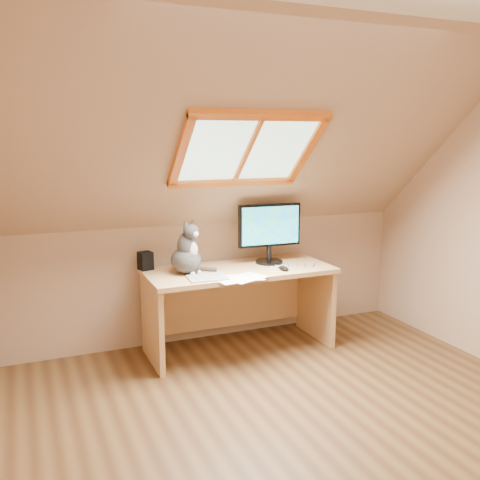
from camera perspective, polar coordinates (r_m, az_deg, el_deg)
name	(u,v)px	position (r m, az deg, el deg)	size (l,w,h in m)	color
ground	(317,436)	(3.34, 8.26, -19.96)	(3.50, 3.50, 0.00)	brown
room_shell	(334,192)	(2.81, 10.03, 5.09)	(3.52, 3.52, 2.41)	#A38261
desk	(236,292)	(4.38, -0.45, -5.58)	(1.49, 0.65, 0.68)	tan
monitor	(270,229)	(4.40, 3.17, 1.15)	(0.54, 0.23, 0.50)	black
cat	(187,254)	(4.11, -5.70, -1.48)	(0.32, 0.35, 0.42)	#494340
desk_speaker	(145,261)	(4.28, -10.06, -2.20)	(0.10, 0.10, 0.14)	black
graphics_tablet	(208,278)	(3.97, -3.46, -4.04)	(0.29, 0.21, 0.01)	#B2B2B7
mouse	(283,268)	(4.21, 4.65, -3.03)	(0.06, 0.11, 0.03)	black
papers	(238,277)	(3.99, -0.26, -4.00)	(0.35, 0.30, 0.01)	white
cables	(292,266)	(4.33, 5.56, -2.82)	(0.51, 0.26, 0.01)	silver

